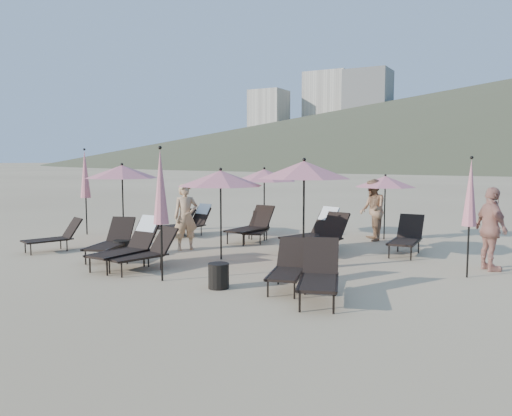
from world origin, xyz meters
The scene contains 28 objects.
ground centered at (0.00, 0.00, 0.00)m, with size 800.00×800.00×0.00m, color #D6BA8C.
hotel_skyline centered at (-93.62, 271.21, 24.18)m, with size 109.00×82.00×55.00m.
lounger_0 centered at (-4.97, 0.33, 0.40)m, with size 1.04×1.59×0.86m.
lounger_1 centered at (-2.87, 0.31, 0.45)m, with size 1.14×1.79×0.97m.
lounger_2 centered at (-1.81, -0.16, 0.53)m, with size 0.75×1.82×1.12m.
lounger_3 centered at (-1.25, -0.29, 0.42)m, with size 0.99×1.68×0.91m.
lounger_4 centered at (2.18, -0.15, 0.41)m, with size 0.97×1.63×0.88m.
lounger_5 centered at (2.99, -0.58, 0.46)m, with size 1.18×1.83×0.99m.
lounger_6 centered at (-3.89, 4.09, 0.39)m, with size 0.97×1.56×0.84m.
lounger_7 centered at (-3.37, 4.34, 0.47)m, with size 0.77×1.65×0.99m.
lounger_8 centered at (-1.02, 4.42, 0.40)m, with size 0.96×1.59×0.86m.
lounger_9 centered at (-1.17, 4.33, 0.48)m, with size 0.82×1.84×1.03m.
lounger_10 centered at (1.46, 3.37, 0.49)m, with size 1.11×1.92×1.04m.
lounger_11 centered at (3.37, 4.47, 0.46)m, with size 0.69×1.71×0.98m.
lounger_12 centered at (0.98, 4.02, 0.54)m, with size 1.21×1.91×1.12m.
umbrella_open_0 centered at (-4.81, 2.73, 2.08)m, with size 2.18×2.18×2.35m.
umbrella_open_1 centered at (-0.45, 1.55, 1.99)m, with size 2.09×2.09×2.25m.
umbrella_open_2 centered at (1.37, 2.40, 2.20)m, with size 2.31×2.31×2.49m.
umbrella_open_3 centered at (-1.21, 5.19, 1.96)m, with size 2.06×2.06×2.22m.
umbrella_open_4 centered at (2.23, 6.59, 1.78)m, with size 1.87×1.87×2.01m.
umbrella_closed_0 centered at (-0.29, -0.88, 1.89)m, with size 0.32×0.32×2.71m.
umbrella_closed_1 centered at (5.06, 2.45, 1.75)m, with size 0.29×0.29×2.52m.
umbrella_closed_2 centered at (-6.56, 2.86, 1.96)m, with size 0.33×0.33×2.82m.
side_table_0 centered at (-2.79, 0.59, 0.21)m, with size 0.45×0.45×0.43m, color black.
side_table_1 centered at (1.03, -0.80, 0.24)m, with size 0.40×0.40×0.48m, color black.
beachgoer_a centered at (-2.02, 2.20, 0.90)m, with size 0.66×0.43×1.80m, color tan.
beachgoer_b centered at (1.96, 6.19, 0.93)m, with size 0.91×0.71×1.87m, color #A07553.
beachgoer_c centered at (5.41, 3.40, 0.92)m, with size 1.08×0.45×1.85m, color tan.
Camera 1 is at (6.19, -8.58, 2.43)m, focal length 35.00 mm.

